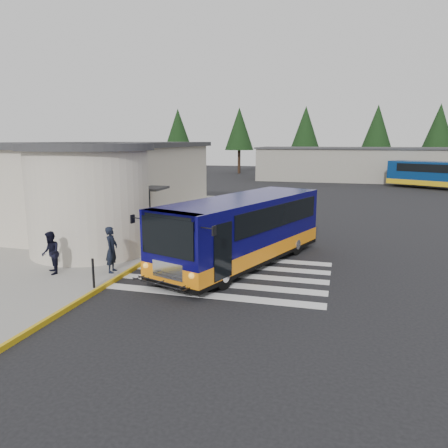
% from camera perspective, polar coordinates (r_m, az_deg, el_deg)
% --- Properties ---
extents(ground, '(140.00, 140.00, 0.00)m').
position_cam_1_polar(ground, '(17.54, 2.17, -5.93)').
color(ground, black).
rests_on(ground, ground).
extents(sidewalk, '(10.00, 34.00, 0.15)m').
position_cam_1_polar(sidewalk, '(24.56, -16.46, -1.30)').
color(sidewalk, gray).
rests_on(sidewalk, ground).
extents(curb_strip, '(0.12, 34.00, 0.16)m').
position_cam_1_polar(curb_strip, '(22.38, -5.61, -2.05)').
color(curb_strip, gold).
rests_on(curb_strip, ground).
extents(station_building, '(12.70, 18.70, 4.80)m').
position_cam_1_polar(station_building, '(27.60, -16.84, 5.22)').
color(station_building, '#C0B3A2').
rests_on(station_building, ground).
extents(crosswalk, '(8.00, 5.35, 0.01)m').
position_cam_1_polar(crosswalk, '(16.91, -0.12, -6.54)').
color(crosswalk, silver).
rests_on(crosswalk, ground).
extents(depot_building, '(26.40, 8.40, 4.20)m').
position_cam_1_polar(depot_building, '(58.47, 17.65, 7.47)').
color(depot_building, gray).
rests_on(depot_building, ground).
extents(tree_line, '(58.40, 4.40, 10.00)m').
position_cam_1_polar(tree_line, '(66.42, 17.89, 11.84)').
color(tree_line, black).
rests_on(tree_line, ground).
extents(transit_bus, '(5.93, 10.06, 2.77)m').
position_cam_1_polar(transit_bus, '(17.93, 2.39, -1.17)').
color(transit_bus, '#090650').
rests_on(transit_bus, ground).
extents(pedestrian_a, '(0.51, 0.69, 1.75)m').
position_cam_1_polar(pedestrian_a, '(16.98, -14.47, -3.25)').
color(pedestrian_a, black).
rests_on(pedestrian_a, sidewalk).
extents(pedestrian_b, '(0.98, 0.99, 1.61)m').
position_cam_1_polar(pedestrian_b, '(17.46, -21.70, -3.53)').
color(pedestrian_b, black).
rests_on(pedestrian_b, sidewalk).
extents(bollard, '(0.08, 0.08, 1.02)m').
position_cam_1_polar(bollard, '(15.46, -16.71, -6.17)').
color(bollard, black).
rests_on(bollard, sidewalk).
extents(far_bus_a, '(9.62, 6.95, 2.46)m').
position_cam_1_polar(far_bus_a, '(51.47, 25.96, 5.92)').
color(far_bus_a, navy).
rests_on(far_bus_a, ground).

